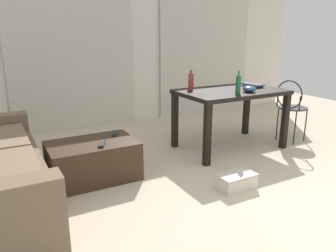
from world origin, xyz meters
name	(u,v)px	position (x,y,z in m)	size (l,w,h in m)	color
ground_plane	(224,159)	(0.00, 1.42, 0.00)	(8.75, 8.75, 0.00)	beige
wall_back	(144,44)	(0.00, 3.65, 1.28)	(6.24, 0.10, 2.56)	silver
curtains	(146,51)	(0.00, 3.56, 1.16)	(4.26, 0.03, 2.31)	beige
coffee_table	(93,161)	(-1.51, 1.65, 0.20)	(0.87, 0.57, 0.39)	#382619
craft_table	(231,98)	(0.31, 1.74, 0.66)	(1.31, 0.82, 0.76)	black
wire_chair	(291,103)	(1.19, 1.54, 0.53)	(0.38, 0.40, 0.85)	black
bottle_near	(191,81)	(-0.11, 2.01, 0.86)	(0.07, 0.07, 0.25)	#99332D
bottle_far	(238,85)	(0.18, 1.47, 0.87)	(0.06, 0.06, 0.27)	#195B2D
bowl	(249,89)	(0.40, 1.51, 0.80)	(0.16, 0.16, 0.08)	#2D4C7A
book_stack	(253,85)	(0.72, 1.80, 0.78)	(0.21, 0.31, 0.04)	#33519E
scissors	(199,94)	(-0.20, 1.69, 0.76)	(0.08, 0.12, 0.00)	#9EA0A5
tv_remote_primary	(115,133)	(-1.22, 1.80, 0.40)	(0.05, 0.18, 0.02)	#232326
tv_remote_secondary	(102,144)	(-1.45, 1.52, 0.41)	(0.05, 0.18, 0.02)	#232326
shoebox	(237,181)	(-0.38, 0.76, 0.07)	(0.37, 0.20, 0.15)	beige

